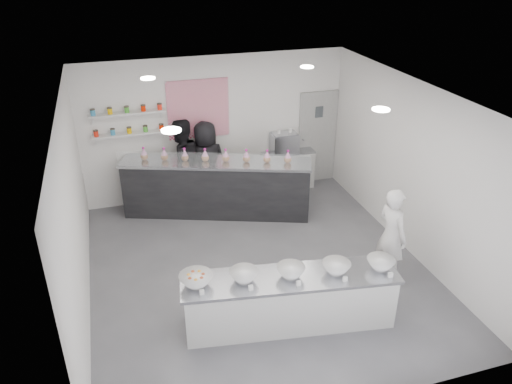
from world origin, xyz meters
TOP-DOWN VIEW (x-y plane):
  - floor at (0.00, 0.00)m, footprint 6.00×6.00m
  - ceiling at (0.00, 0.00)m, footprint 6.00×6.00m
  - back_wall at (0.00, 3.00)m, footprint 5.50×0.00m
  - left_wall at (-2.75, 0.00)m, footprint 0.00×6.00m
  - right_wall at (2.75, 0.00)m, footprint 0.00×6.00m
  - back_door at (2.30, 2.97)m, footprint 0.88×0.04m
  - pattern_panel at (-0.35, 2.98)m, footprint 1.25×0.03m
  - jar_shelf_lower at (-1.75, 2.90)m, footprint 1.45×0.22m
  - jar_shelf_upper at (-1.75, 2.90)m, footprint 1.45×0.22m
  - preserve_jars at (-1.75, 2.88)m, footprint 1.45×0.10m
  - downlight_0 at (-1.40, -1.00)m, footprint 0.24×0.24m
  - downlight_1 at (1.40, -1.00)m, footprint 0.24×0.24m
  - downlight_2 at (-1.40, 1.60)m, footprint 0.24×0.24m
  - downlight_3 at (1.40, 1.60)m, footprint 0.24×0.24m
  - prep_counter at (0.03, -1.41)m, footprint 3.11×1.14m
  - back_bar at (-0.22, 2.09)m, footprint 3.72×1.91m
  - sneeze_guard at (-0.33, 1.79)m, footprint 3.45×1.27m
  - espresso_ledge at (1.55, 2.78)m, footprint 1.16×0.37m
  - espresso_machine at (1.45, 2.78)m, footprint 0.57×0.39m
  - cup_stacks at (1.37, 2.78)m, footprint 0.24×0.24m
  - prep_bowls at (0.03, -1.41)m, footprint 3.05×0.95m
  - label_cards at (0.11, -1.93)m, footprint 2.66×0.04m
  - cookie_bags at (-0.22, 2.09)m, footprint 2.82×1.15m
  - woman_prep at (1.94, -0.86)m, footprint 0.50×0.66m
  - staff_left at (-0.82, 2.60)m, footprint 1.14×1.03m
  - staff_right at (-0.31, 2.60)m, footprint 0.97×0.73m

SIDE VIEW (x-z plane):
  - floor at x=0.00m, z-range 0.00..0.00m
  - prep_counter at x=0.03m, z-range 0.00..0.83m
  - espresso_ledge at x=1.55m, z-range 0.00..0.86m
  - back_bar at x=-0.22m, z-range 0.00..1.15m
  - woman_prep at x=1.94m, z-range 0.00..1.64m
  - label_cards at x=0.11m, z-range 0.83..0.90m
  - staff_right at x=-0.31m, z-range 0.00..1.79m
  - prep_bowls at x=0.03m, z-range 0.83..0.99m
  - staff_left at x=-0.82m, z-range 0.00..1.89m
  - cup_stacks at x=1.37m, z-range 0.86..1.19m
  - back_door at x=2.30m, z-range 0.00..2.10m
  - espresso_machine at x=1.45m, z-range 0.86..1.29m
  - cookie_bags at x=-0.22m, z-range 1.15..1.42m
  - sneeze_guard at x=-0.33m, z-range 1.15..1.46m
  - back_wall at x=0.00m, z-range -1.25..4.25m
  - left_wall at x=-2.75m, z-range -1.50..4.50m
  - right_wall at x=2.75m, z-range -1.50..4.50m
  - jar_shelf_lower at x=-1.75m, z-range 1.58..1.62m
  - preserve_jars at x=-1.75m, z-range 1.60..2.16m
  - pattern_panel at x=-0.35m, z-range 1.35..2.55m
  - jar_shelf_upper at x=-1.75m, z-range 2.00..2.04m
  - downlight_0 at x=-1.40m, z-range 2.97..2.99m
  - downlight_1 at x=1.40m, z-range 2.97..2.99m
  - downlight_2 at x=-1.40m, z-range 2.97..2.99m
  - downlight_3 at x=1.40m, z-range 2.97..2.99m
  - ceiling at x=0.00m, z-range 3.00..3.00m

